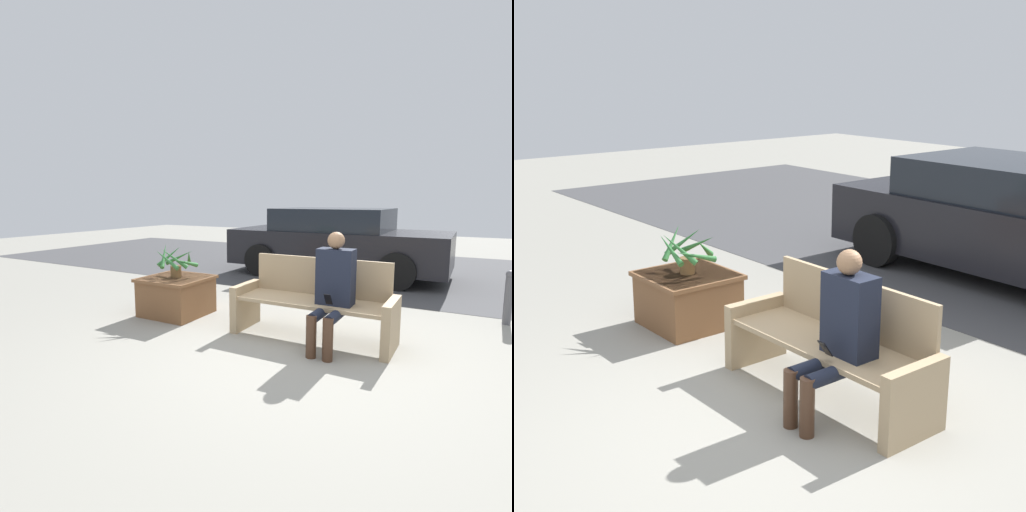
# 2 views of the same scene
# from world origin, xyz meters

# --- Properties ---
(ground_plane) EXTENTS (30.00, 30.00, 0.00)m
(ground_plane) POSITION_xyz_m (0.00, 0.00, 0.00)
(ground_plane) COLOR gray
(road_surface) EXTENTS (20.00, 6.00, 0.01)m
(road_surface) POSITION_xyz_m (0.00, 5.46, 0.00)
(road_surface) COLOR #424244
(road_surface) RESTS_ON ground_plane
(bench) EXTENTS (1.79, 0.59, 0.88)m
(bench) POSITION_xyz_m (-0.09, 0.64, 0.41)
(bench) COLOR tan
(bench) RESTS_ON ground_plane
(person_seated) EXTENTS (0.38, 0.63, 1.21)m
(person_seated) POSITION_xyz_m (0.18, 0.44, 0.65)
(person_seated) COLOR black
(person_seated) RESTS_ON ground_plane
(planter_box) EXTENTS (0.82, 0.81, 0.51)m
(planter_box) POSITION_xyz_m (-2.04, 0.60, 0.28)
(planter_box) COLOR brown
(planter_box) RESTS_ON ground_plane
(potted_plant) EXTENTS (0.55, 0.54, 0.45)m
(potted_plant) POSITION_xyz_m (-2.03, 0.59, 0.73)
(potted_plant) COLOR brown
(potted_plant) RESTS_ON planter_box
(parked_car) EXTENTS (4.24, 1.98, 1.36)m
(parked_car) POSITION_xyz_m (-1.04, 4.42, 0.68)
(parked_car) COLOR black
(parked_car) RESTS_ON ground_plane
(bollard_post) EXTENTS (0.10, 0.10, 0.68)m
(bollard_post) POSITION_xyz_m (1.85, 2.24, 0.36)
(bollard_post) COLOR #4C4C51
(bollard_post) RESTS_ON ground_plane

